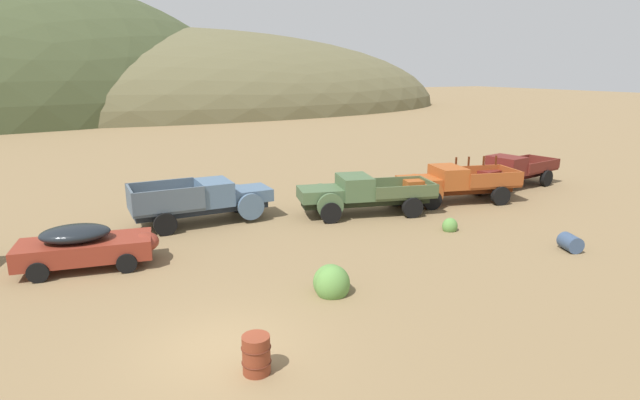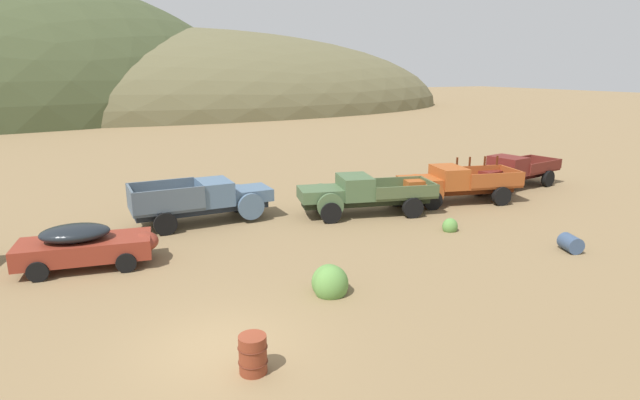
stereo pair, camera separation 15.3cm
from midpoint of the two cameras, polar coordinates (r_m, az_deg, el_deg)
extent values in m
plane|color=olive|center=(13.31, -11.36, -16.10)|extent=(300.00, 300.00, 0.00)
ellipsoid|color=brown|center=(91.94, -15.38, 9.77)|extent=(99.55, 52.47, 26.80)
cube|color=maroon|center=(19.41, -25.01, -5.03)|extent=(4.58, 2.43, 0.68)
ellipsoid|color=black|center=(19.27, -25.97, -3.39)|extent=(2.48, 1.89, 0.57)
ellipsoid|color=maroon|center=(19.20, -19.23, -4.45)|extent=(1.17, 1.55, 0.61)
cylinder|color=black|center=(18.54, -21.07, -6.63)|extent=(0.70, 0.31, 0.68)
cylinder|color=black|center=(20.20, -20.82, -4.88)|extent=(0.70, 0.31, 0.68)
cylinder|color=black|center=(18.95, -29.28, -7.10)|extent=(0.70, 0.31, 0.68)
cylinder|color=black|center=(20.57, -28.36, -5.36)|extent=(0.70, 0.31, 0.68)
cube|color=#262D39|center=(23.33, -13.16, -0.94)|extent=(5.85, 0.97, 0.36)
cube|color=slate|center=(23.78, -8.18, 0.72)|extent=(1.85, 1.70, 0.55)
cube|color=#B7B2A8|center=(24.06, -6.23, 0.87)|extent=(0.08, 1.17, 0.44)
cylinder|color=slate|center=(22.87, -7.93, -0.75)|extent=(1.20, 0.18, 1.20)
cylinder|color=slate|center=(24.73, -9.44, 0.35)|extent=(1.20, 0.18, 1.20)
cube|color=slate|center=(23.29, -11.94, 0.89)|extent=(1.36, 1.96, 1.05)
cube|color=black|center=(23.40, -10.52, 1.55)|extent=(0.06, 1.66, 0.59)
cube|color=#4D5B67|center=(22.98, -17.07, -0.82)|extent=(2.96, 2.05, 0.12)
cube|color=#4D5B67|center=(21.88, -16.72, -0.10)|extent=(2.96, 0.11, 0.95)
cube|color=#4D5B67|center=(23.83, -17.59, 1.00)|extent=(2.96, 0.11, 0.95)
cube|color=#4D5B67|center=(22.68, -20.69, 0.08)|extent=(0.11, 2.04, 0.95)
cylinder|color=black|center=(24.85, -9.45, -0.25)|extent=(0.96, 0.28, 0.96)
cylinder|color=black|center=(22.05, -17.15, -2.60)|extent=(0.96, 0.28, 0.96)
cylinder|color=black|center=(24.07, -18.01, -1.25)|extent=(0.96, 0.28, 0.96)
cube|color=#232B1B|center=(24.18, 4.99, -0.07)|extent=(6.15, 2.38, 0.36)
cube|color=#47603D|center=(23.50, -0.21, 0.70)|extent=(2.27, 2.10, 0.55)
cube|color=#B7B2A8|center=(23.33, -2.36, 0.52)|extent=(0.36, 1.15, 0.44)
cylinder|color=#47603D|center=(24.59, -0.14, 0.47)|extent=(1.21, 0.46, 1.20)
cylinder|color=#47603D|center=(22.70, 0.98, -0.73)|extent=(1.21, 0.46, 1.20)
cube|color=#47603D|center=(23.85, 3.71, 1.49)|extent=(1.84, 2.23, 1.05)
cube|color=black|center=(23.63, 2.24, 1.91)|extent=(0.44, 1.61, 0.59)
cube|color=#495735|center=(24.68, 8.70, 0.69)|extent=(3.48, 2.71, 0.12)
cube|color=#495735|center=(25.52, 7.90, 1.95)|extent=(3.02, 0.83, 0.55)
cube|color=#495735|center=(23.69, 9.62, 0.90)|extent=(3.02, 0.83, 0.55)
cube|color=#495735|center=(25.17, 11.86, 1.60)|extent=(0.58, 2.00, 0.55)
cylinder|color=black|center=(24.71, -0.16, -0.13)|extent=(1.00, 0.50, 0.96)
cylinder|color=black|center=(22.72, 1.01, -1.44)|extent=(1.00, 0.50, 0.96)
cylinder|color=black|center=(25.82, 8.34, 0.36)|extent=(1.00, 0.50, 0.96)
cylinder|color=black|center=(23.93, 10.15, -0.85)|extent=(1.00, 0.50, 0.96)
cube|color=#51220D|center=(27.25, 14.95, 1.15)|extent=(5.95, 2.31, 0.36)
cube|color=#A34C1E|center=(26.20, 10.83, 1.88)|extent=(2.21, 2.14, 0.55)
cube|color=#B7B2A8|center=(25.87, 9.07, 1.73)|extent=(0.35, 1.20, 0.44)
cylinder|color=#A34C1E|center=(27.30, 10.38, 1.64)|extent=(1.21, 0.45, 1.20)
cylinder|color=#A34C1E|center=(25.46, 12.25, 0.62)|extent=(1.21, 0.45, 1.20)
cube|color=#A34C1E|center=(26.84, 14.00, 2.55)|extent=(1.79, 2.28, 1.05)
cube|color=black|center=(26.53, 12.84, 2.94)|extent=(0.44, 1.68, 0.59)
cube|color=#97471E|center=(27.99, 17.89, 1.78)|extent=(3.38, 2.73, 0.12)
cube|color=#97471E|center=(28.79, 16.88, 3.03)|extent=(2.92, 0.78, 0.70)
cube|color=#97471E|center=(27.03, 19.10, 2.14)|extent=(2.92, 0.78, 0.70)
cube|color=#97471E|center=(28.67, 20.39, 2.70)|extent=(0.58, 2.08, 0.70)
cube|color=#51220D|center=(29.30, 18.98, 4.25)|extent=(0.10, 0.10, 0.50)
cube|color=#51220D|center=(28.91, 17.73, 4.23)|extent=(0.10, 0.10, 0.50)
cube|color=#51220D|center=(28.47, 16.19, 4.19)|extent=(0.10, 0.10, 0.50)
cube|color=#51220D|center=(28.11, 14.86, 4.15)|extent=(0.10, 0.10, 0.50)
cylinder|color=black|center=(27.42, 10.31, 1.10)|extent=(1.00, 0.49, 0.96)
cylinder|color=black|center=(25.48, 12.27, -0.02)|extent=(1.00, 0.49, 0.96)
cylinder|color=black|center=(29.12, 17.14, 1.47)|extent=(1.00, 0.49, 0.96)
cylinder|color=black|center=(27.31, 19.44, 0.44)|extent=(1.00, 0.49, 0.96)
cube|color=black|center=(31.58, 20.53, 2.50)|extent=(6.31, 1.92, 0.36)
cube|color=maroon|center=(29.63, 18.12, 2.86)|extent=(2.21, 1.94, 0.55)
cube|color=#B7B2A8|center=(28.91, 17.03, 2.62)|extent=(0.26, 1.13, 0.44)
cylinder|color=maroon|center=(30.47, 16.89, 2.58)|extent=(1.21, 0.37, 1.20)
cylinder|color=maroon|center=(29.37, 19.89, 1.91)|extent=(1.21, 0.37, 1.20)
cube|color=maroon|center=(30.97, 20.03, 3.65)|extent=(1.73, 2.10, 1.05)
cube|color=black|center=(30.40, 19.37, 3.92)|extent=(0.31, 1.59, 0.59)
cube|color=maroon|center=(32.96, 22.23, 3.23)|extent=(3.43, 2.45, 0.12)
cube|color=maroon|center=(33.42, 20.86, 4.09)|extent=(3.13, 0.61, 0.55)
cube|color=maroon|center=(32.41, 23.75, 3.51)|extent=(3.13, 0.61, 0.55)
cube|color=maroon|center=(34.18, 23.64, 4.04)|extent=(0.42, 1.96, 0.55)
cylinder|color=black|center=(30.56, 16.77, 2.08)|extent=(0.99, 0.43, 0.96)
cylinder|color=black|center=(29.40, 19.93, 1.36)|extent=(0.99, 0.43, 0.96)
cylinder|color=black|center=(33.79, 20.93, 2.88)|extent=(0.99, 0.43, 0.96)
cylinder|color=black|center=(32.74, 23.91, 2.25)|extent=(0.99, 0.43, 0.96)
cylinder|color=brown|center=(12.09, -7.53, -16.78)|extent=(0.64, 0.64, 0.91)
torus|color=#552315|center=(12.00, -7.56, -16.04)|extent=(0.68, 0.68, 0.03)
torus|color=#552315|center=(12.19, -7.50, -17.52)|extent=(0.68, 0.68, 0.03)
cylinder|color=#384C6B|center=(21.53, 26.08, -4.33)|extent=(0.88, 1.00, 0.63)
ellipsoid|color=#5B8E42|center=(16.13, 1.03, -9.42)|extent=(0.86, 0.77, 0.62)
ellipsoid|color=#5B8E42|center=(15.75, 1.14, -9.42)|extent=(1.10, 0.99, 1.19)
ellipsoid|color=#5B8E42|center=(15.98, 0.87, -9.14)|extent=(1.09, 0.98, 1.11)
ellipsoid|color=#5B8E42|center=(22.66, 14.17, -2.86)|extent=(0.50, 0.45, 0.47)
ellipsoid|color=#5B8E42|center=(22.42, 14.16, -2.86)|extent=(0.68, 0.61, 0.72)
ellipsoid|color=#4C8438|center=(26.16, 0.27, 0.06)|extent=(0.68, 0.61, 0.73)
ellipsoid|color=#4C8438|center=(26.29, 0.36, 0.02)|extent=(0.65, 0.59, 0.54)
ellipsoid|color=#4C8438|center=(26.33, -0.18, 0.17)|extent=(0.88, 0.79, 0.75)
camera|label=1|loc=(0.08, -90.20, -0.05)|focal=28.54mm
camera|label=2|loc=(0.08, 89.80, 0.05)|focal=28.54mm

